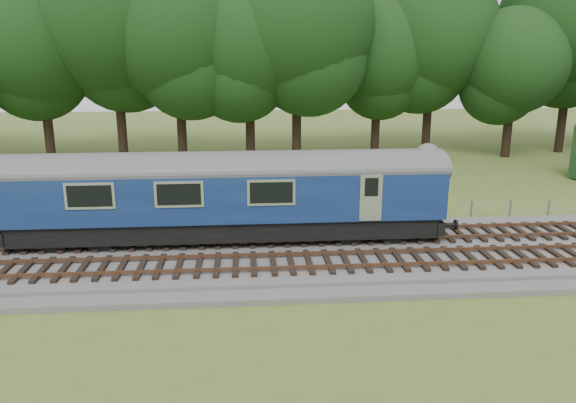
{
  "coord_description": "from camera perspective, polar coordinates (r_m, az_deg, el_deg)",
  "views": [
    {
      "loc": [
        -5.2,
        -21.44,
        8.12
      ],
      "look_at": [
        -3.38,
        1.4,
        2.0
      ],
      "focal_mm": 35.0,
      "sensor_mm": 36.0,
      "label": 1
    }
  ],
  "objects": [
    {
      "name": "ground",
      "position": [
        23.5,
        8.54,
        -5.43
      ],
      "size": [
        120.0,
        120.0,
        0.0
      ],
      "primitive_type": "plane",
      "color": "#586826",
      "rests_on": "ground"
    },
    {
      "name": "ballast",
      "position": [
        23.45,
        8.56,
        -5.03
      ],
      "size": [
        70.0,
        7.0,
        0.35
      ],
      "primitive_type": "cube",
      "color": "#4C4C4F",
      "rests_on": "ground"
    },
    {
      "name": "track_north",
      "position": [
        24.66,
        7.86,
        -3.4
      ],
      "size": [
        67.2,
        2.4,
        0.21
      ],
      "color": "black",
      "rests_on": "ballast"
    },
    {
      "name": "track_south",
      "position": [
        21.91,
        9.52,
        -5.85
      ],
      "size": [
        67.2,
        2.4,
        0.21
      ],
      "color": "black",
      "rests_on": "ballast"
    },
    {
      "name": "fence",
      "position": [
        27.67,
        6.48,
        -2.21
      ],
      "size": [
        64.0,
        0.12,
        1.0
      ],
      "primitive_type": null,
      "color": "#6B6054",
      "rests_on": "ground"
    },
    {
      "name": "tree_line",
      "position": [
        44.49,
        2.23,
        4.43
      ],
      "size": [
        70.0,
        8.0,
        18.0
      ],
      "primitive_type": null,
      "color": "black",
      "rests_on": "ground"
    },
    {
      "name": "dmu_railcar",
      "position": [
        23.5,
        -6.25,
        1.3
      ],
      "size": [
        18.05,
        2.86,
        3.88
      ],
      "color": "black",
      "rests_on": "ground"
    }
  ]
}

